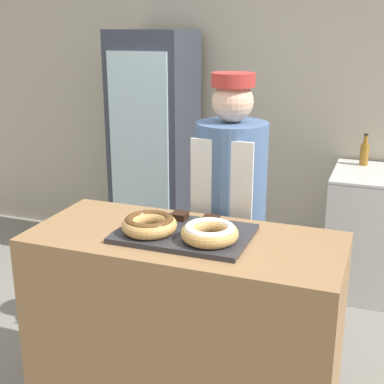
# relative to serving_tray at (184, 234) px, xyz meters

# --- Properties ---
(wall_back) EXTENTS (8.00, 0.06, 2.70)m
(wall_back) POSITION_rel_serving_tray_xyz_m (0.00, 2.13, 0.38)
(wall_back) COLOR #BCB29E
(wall_back) RESTS_ON ground_plane
(display_counter) EXTENTS (1.43, 0.63, 0.96)m
(display_counter) POSITION_rel_serving_tray_xyz_m (0.00, 0.00, -0.49)
(display_counter) COLOR #997047
(display_counter) RESTS_ON ground_plane
(serving_tray) EXTENTS (0.59, 0.41, 0.02)m
(serving_tray) POSITION_rel_serving_tray_xyz_m (0.00, 0.00, 0.00)
(serving_tray) COLOR #2D2D33
(serving_tray) RESTS_ON display_counter
(donut_chocolate_glaze) EXTENTS (0.25, 0.25, 0.07)m
(donut_chocolate_glaze) POSITION_rel_serving_tray_xyz_m (-0.14, -0.07, 0.05)
(donut_chocolate_glaze) COLOR tan
(donut_chocolate_glaze) RESTS_ON serving_tray
(donut_light_glaze) EXTENTS (0.25, 0.25, 0.07)m
(donut_light_glaze) POSITION_rel_serving_tray_xyz_m (0.14, -0.07, 0.05)
(donut_light_glaze) COLOR tan
(donut_light_glaze) RESTS_ON serving_tray
(brownie_back_left) EXTENTS (0.07, 0.07, 0.03)m
(brownie_back_left) POSITION_rel_serving_tray_xyz_m (-0.08, 0.14, 0.03)
(brownie_back_left) COLOR black
(brownie_back_left) RESTS_ON serving_tray
(brownie_back_right) EXTENTS (0.07, 0.07, 0.03)m
(brownie_back_right) POSITION_rel_serving_tray_xyz_m (0.08, 0.14, 0.03)
(brownie_back_right) COLOR black
(brownie_back_right) RESTS_ON serving_tray
(baker_person) EXTENTS (0.38, 0.38, 1.65)m
(baker_person) POSITION_rel_serving_tray_xyz_m (0.05, 0.55, -0.11)
(baker_person) COLOR #4C4C51
(baker_person) RESTS_ON ground_plane
(beverage_fridge) EXTENTS (0.58, 0.59, 1.85)m
(beverage_fridge) POSITION_rel_serving_tray_xyz_m (-0.92, 1.72, -0.05)
(beverage_fridge) COLOR #333842
(beverage_fridge) RESTS_ON ground_plane
(bottle_amber) EXTENTS (0.06, 0.06, 0.23)m
(bottle_amber) POSITION_rel_serving_tray_xyz_m (0.67, 1.93, 0.01)
(bottle_amber) COLOR #99661E
(bottle_amber) RESTS_ON chest_freezer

